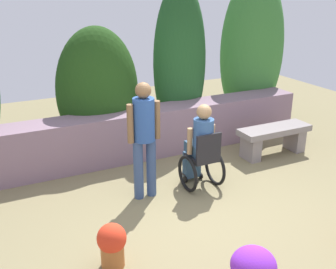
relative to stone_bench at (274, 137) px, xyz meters
The scene contains 8 objects.
ground_plane 2.53m from the stone_bench, 152.30° to the right, with size 13.64×13.64×0.00m, color #7E7450.
stone_retaining_wall 2.43m from the stone_bench, 155.67° to the left, with size 6.50×0.58×0.86m, color gray.
hedge_backdrop 2.85m from the stone_bench, 140.82° to the left, with size 7.25×1.26×3.17m.
stone_bench is the anchor object (origin of this frame).
person_in_wheelchair 1.91m from the stone_bench, 164.86° to the right, with size 0.53×0.66×1.33m.
person_standing_companion 2.80m from the stone_bench, behind, with size 0.49×0.30×1.71m.
flower_pot_purple_near 3.72m from the stone_bench, 132.76° to the right, with size 0.46×0.46×0.54m.
flower_pot_terracotta_by_wall 4.00m from the stone_bench, 155.08° to the right, with size 0.32×0.32×0.52m.
Camera 1 is at (-2.49, -4.12, 2.97)m, focal length 43.32 mm.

